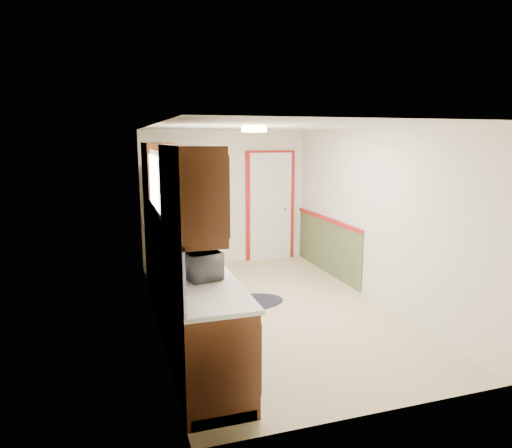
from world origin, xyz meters
TOP-DOWN VIEW (x-y plane):
  - room_shell at (0.00, 0.00)m, footprint 3.20×5.20m
  - kitchen_run at (-1.24, -0.29)m, footprint 0.63×4.00m
  - back_wall_trim at (0.99, 2.21)m, footprint 1.12×2.30m
  - ceiling_fixture at (-0.30, -0.20)m, footprint 0.30×0.30m
  - microwave at (-1.20, -1.28)m, footprint 0.39×0.54m
  - refrigerator at (-1.02, 1.90)m, footprint 0.80×0.79m
  - rug at (-0.23, 0.32)m, footprint 1.07×0.72m
  - cooktop at (-1.19, 1.20)m, footprint 0.54×0.65m

SIDE VIEW (x-z plane):
  - rug at x=-0.23m, z-range 0.00..0.01m
  - kitchen_run at x=-1.24m, z-range -0.29..1.91m
  - back_wall_trim at x=0.99m, z-range -0.15..1.93m
  - refrigerator at x=-1.02m, z-range 0.00..1.85m
  - cooktop at x=-1.19m, z-range 0.94..0.96m
  - microwave at x=-1.20m, z-range 0.94..1.27m
  - room_shell at x=0.00m, z-range -0.06..2.46m
  - ceiling_fixture at x=-0.30m, z-range 2.33..2.39m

